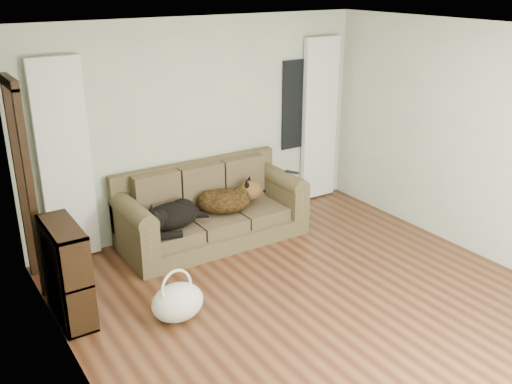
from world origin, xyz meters
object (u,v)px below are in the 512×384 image
sofa (212,206)px  dog_shepherd (227,200)px  bookshelf (67,270)px  dog_black_lab (170,218)px  tote_bag (178,304)px

sofa → dog_shepherd: bearing=-3.7°
bookshelf → dog_shepherd: bearing=16.0°
sofa → dog_black_lab: bearing=-170.0°
sofa → dog_shepherd: 0.20m
dog_black_lab → tote_bag: size_ratio=1.35×
dog_black_lab → bookshelf: bookshelf is taller
sofa → dog_shepherd: sofa is taller
bookshelf → tote_bag: bearing=-38.2°
tote_bag → dog_black_lab: bearing=67.8°
dog_shepherd → tote_bag: dog_shepherd is taller
sofa → bookshelf: (-1.93, -0.74, 0.05)m
sofa → dog_shepherd: size_ratio=3.20×
bookshelf → dog_black_lab: bearing=22.5°
dog_black_lab → dog_shepherd: size_ratio=0.98×
sofa → tote_bag: (-1.10, -1.32, -0.29)m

